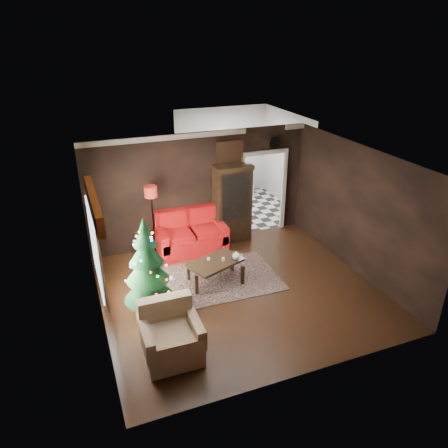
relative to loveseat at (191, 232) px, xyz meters
name	(u,v)px	position (x,y,z in m)	size (l,w,h in m)	color
floor	(240,291)	(0.40, -2.05, -0.50)	(5.50, 5.50, 0.00)	black
ceiling	(242,161)	(0.40, -2.05, 2.30)	(5.50, 5.50, 0.00)	white
wall_back	(200,189)	(0.40, 0.45, 0.90)	(5.50, 5.50, 0.00)	black
wall_front	(309,301)	(0.40, -4.55, 0.90)	(5.50, 5.50, 0.00)	black
wall_left	(94,256)	(-2.35, -2.05, 0.90)	(5.50, 5.50, 0.00)	black
wall_right	(358,210)	(3.15, -2.05, 0.90)	(5.50, 5.50, 0.00)	black
doorway	(263,193)	(2.10, 0.45, 0.55)	(1.10, 0.10, 2.10)	white
left_window	(95,248)	(-2.31, -1.85, 0.95)	(0.05, 1.60, 1.40)	white
valance	(94,204)	(-2.23, -1.85, 1.77)	(0.12, 2.10, 0.35)	#712F0B
kitchen_floor	(239,210)	(2.10, 1.95, -0.50)	(3.00, 3.00, 0.00)	white
kitchen_window	(222,143)	(2.10, 3.40, 1.20)	(0.70, 0.06, 0.70)	white
rug	(222,278)	(0.22, -1.47, -0.49)	(2.42, 1.76, 0.01)	#533348
loveseat	(191,232)	(0.00, 0.00, 0.00)	(1.70, 0.90, 1.00)	maroon
curio_cabinet	(232,205)	(1.15, 0.22, 0.45)	(0.90, 0.45, 1.90)	black
floor_lamp	(153,225)	(-0.89, 0.04, 0.33)	(0.32, 0.32, 1.89)	black
christmas_tree	(147,266)	(-1.47, -2.11, 0.55)	(0.94, 0.94, 1.80)	#0D3518
armchair	(171,334)	(-1.40, -3.39, -0.04)	(0.95, 0.95, 0.97)	beige
coffee_table	(215,272)	(0.05, -1.54, -0.24)	(1.11, 0.66, 0.50)	black
teapot	(236,256)	(0.49, -1.62, 0.10)	(0.19, 0.19, 0.18)	white
cup_a	(208,259)	(-0.06, -1.43, 0.04)	(0.06, 0.06, 0.06)	white
cup_b	(223,259)	(0.23, -1.55, 0.04)	(0.06, 0.06, 0.05)	white
book	(236,255)	(0.49, -1.62, 0.12)	(0.17, 0.02, 0.23)	gray
wall_clock	(275,143)	(2.35, 0.40, 1.88)	(0.32, 0.32, 0.06)	white
painting	(230,152)	(1.15, 0.41, 1.75)	(0.62, 0.05, 0.52)	#B77C51
kitchen_counter	(225,183)	(2.10, 3.15, -0.05)	(1.80, 0.60, 0.90)	silver
kitchen_table	(234,203)	(1.80, 1.65, -0.12)	(0.70, 0.70, 0.75)	brown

